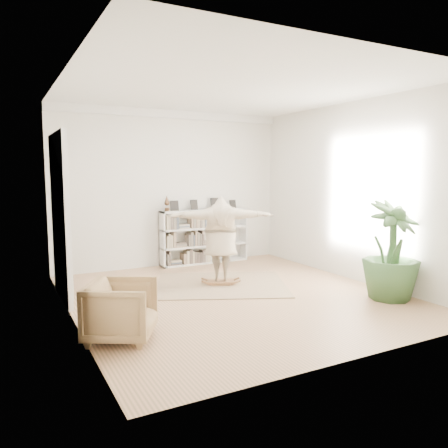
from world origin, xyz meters
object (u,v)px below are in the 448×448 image
Objects in this scene: houseplant at (391,250)px; armchair at (121,310)px; person at (221,237)px; rocker_board at (221,282)px; bookshelf at (204,237)px.

armchair is at bearing 175.74° from houseplant.
armchair is at bearing 61.61° from person.
person reaches higher than rocker_board.
rocker_board is at bearing -106.61° from bookshelf.
houseplant is at bearing -21.10° from rocker_board.
armchair is at bearing -127.89° from bookshelf.
armchair is 1.43× the size of rocker_board.
rocker_board is 3.19m from houseplant.
rocker_board is (2.43, 1.85, -0.32)m from armchair.
bookshelf is at bearing 110.09° from houseplant.
person is 1.19× the size of houseplant.
bookshelf is at bearing -8.75° from armchair.
bookshelf is 2.22m from rocker_board.
armchair is at bearing -118.39° from rocker_board.
bookshelf reaches higher than armchair.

